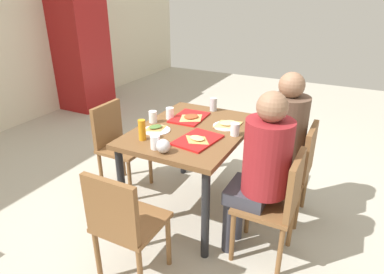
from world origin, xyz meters
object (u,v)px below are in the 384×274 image
at_px(chair_left_end, 123,221).
at_px(pizza_slice_d, 228,124).
at_px(chair_far_side, 117,140).
at_px(drink_fridge, 82,48).
at_px(main_table, 192,140).
at_px(tray_red_near, 198,140).
at_px(chair_near_right, 295,165).
at_px(condiment_bottle, 142,130).
at_px(paper_plate_center, 157,130).
at_px(plastic_cup_c, 155,142).
at_px(chair_near_left, 278,200).
at_px(person_in_red, 261,164).
at_px(pizza_slice_c, 155,127).
at_px(plastic_cup_d, 170,113).
at_px(pizza_slice_b, 191,117).
at_px(person_in_brown_jacket, 281,134).
at_px(pizza_slice_a, 197,139).
at_px(paper_plate_near_edge, 226,126).
at_px(soda_can, 213,104).
at_px(plastic_cup_b, 235,129).
at_px(plastic_cup_a, 153,117).

distance_m(chair_left_end, pizza_slice_d, 1.21).
relative_size(chair_far_side, drink_fridge, 0.45).
height_order(main_table, chair_far_side, chair_far_side).
height_order(chair_far_side, tray_red_near, chair_far_side).
xyz_separation_m(main_table, chair_near_right, (0.28, -0.81, -0.17)).
height_order(tray_red_near, condiment_bottle, condiment_bottle).
distance_m(paper_plate_center, plastic_cup_c, 0.33).
height_order(chair_far_side, drink_fridge, drink_fridge).
distance_m(chair_near_left, person_in_red, 0.28).
height_order(pizza_slice_c, plastic_cup_d, plastic_cup_d).
relative_size(chair_near_right, pizza_slice_b, 3.56).
height_order(person_in_brown_jacket, condiment_bottle, person_in_brown_jacket).
relative_size(chair_left_end, pizza_slice_a, 4.20).
bearing_deg(person_in_red, pizza_slice_d, 41.71).
relative_size(pizza_slice_a, pizza_slice_c, 1.00).
xyz_separation_m(chair_near_left, pizza_slice_c, (0.13, 1.07, 0.29)).
bearing_deg(paper_plate_near_edge, condiment_bottle, 139.07).
height_order(tray_red_near, soda_can, soda_can).
bearing_deg(soda_can, tray_red_near, -165.99).
distance_m(chair_near_left, pizza_slice_c, 1.11).
relative_size(person_in_red, plastic_cup_d, 12.56).
relative_size(chair_far_side, plastic_cup_d, 8.46).
xyz_separation_m(pizza_slice_c, drink_fridge, (1.90, 2.59, 0.16)).
bearing_deg(plastic_cup_b, chair_near_left, -124.88).
relative_size(person_in_brown_jacket, condiment_bottle, 7.85).
xyz_separation_m(chair_far_side, plastic_cup_b, (0.03, -1.17, 0.33)).
xyz_separation_m(person_in_red, drink_fridge, (2.03, 3.52, 0.21)).
bearing_deg(condiment_bottle, drink_fridge, 51.00).
xyz_separation_m(paper_plate_near_edge, condiment_bottle, (-0.54, 0.47, 0.08)).
bearing_deg(person_in_brown_jacket, plastic_cup_a, 106.86).
xyz_separation_m(chair_near_left, plastic_cup_d, (0.40, 1.08, 0.33)).
xyz_separation_m(chair_near_left, soda_can, (0.77, 0.83, 0.34)).
distance_m(chair_left_end, soda_can, 1.47).
distance_m(person_in_brown_jacket, paper_plate_near_edge, 0.45).
bearing_deg(person_in_red, paper_plate_center, 82.83).
bearing_deg(chair_far_side, plastic_cup_a, -93.63).
bearing_deg(pizza_slice_d, paper_plate_near_edge, 167.60).
bearing_deg(condiment_bottle, plastic_cup_c, -116.60).
xyz_separation_m(pizza_slice_c, plastic_cup_d, (0.27, 0.02, 0.03)).
bearing_deg(person_in_red, plastic_cup_b, 44.59).
bearing_deg(chair_left_end, plastic_cup_b, -20.23).
relative_size(chair_near_left, pizza_slice_a, 4.20).
xyz_separation_m(chair_near_left, chair_near_right, (0.57, 0.00, 0.00)).
bearing_deg(plastic_cup_c, chair_left_end, -172.70).
bearing_deg(soda_can, plastic_cup_a, 146.35).
relative_size(paper_plate_center, plastic_cup_a, 2.20).
bearing_deg(plastic_cup_a, pizza_slice_d, -69.38).
distance_m(chair_left_end, pizza_slice_b, 1.17).
bearing_deg(plastic_cup_d, chair_far_side, 102.03).
bearing_deg(chair_near_right, tray_red_near, 126.15).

